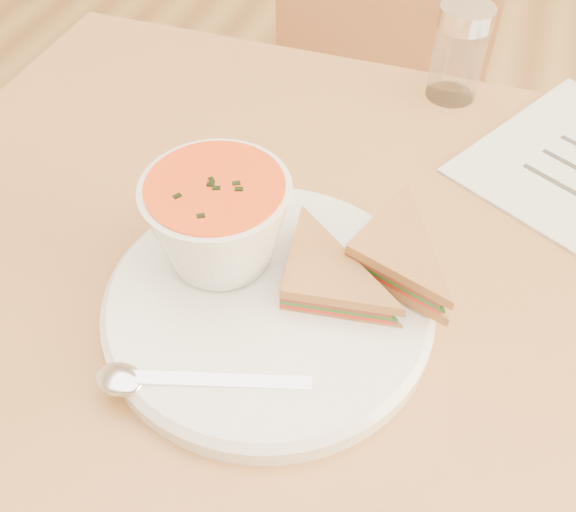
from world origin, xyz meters
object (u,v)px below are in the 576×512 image
at_px(plate, 269,305).
at_px(dining_table, 357,478).
at_px(soup_bowl, 219,225).
at_px(chair_far, 381,194).
at_px(condiment_shaker, 459,53).

bearing_deg(plate, dining_table, 29.07).
bearing_deg(plate, soup_bowl, 151.34).
relative_size(dining_table, soup_bowl, 8.43).
relative_size(chair_far, soup_bowl, 6.96).
xyz_separation_m(dining_table, condiment_shaker, (-0.00, 0.31, 0.43)).
distance_m(plate, condiment_shaker, 0.38).
distance_m(chair_far, plate, 0.65).
bearing_deg(dining_table, plate, -150.93).
relative_size(plate, condiment_shaker, 2.53).
xyz_separation_m(soup_bowl, condiment_shaker, (0.14, 0.33, -0.00)).
relative_size(chair_far, condiment_shaker, 7.82).
height_order(dining_table, condiment_shaker, condiment_shaker).
bearing_deg(soup_bowl, chair_far, 83.95).
bearing_deg(soup_bowl, dining_table, 9.20).
bearing_deg(condiment_shaker, dining_table, -89.54).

